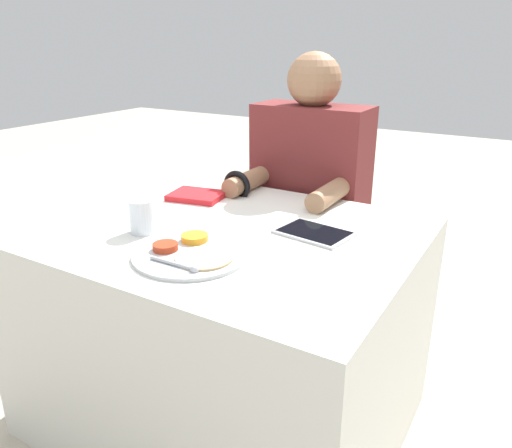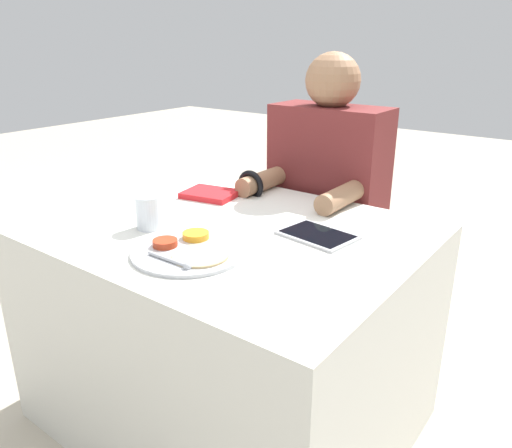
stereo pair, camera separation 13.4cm
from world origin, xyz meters
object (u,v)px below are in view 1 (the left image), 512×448
object	(u,v)px
red_notebook	(197,196)
drinking_glass	(142,216)
tablet_device	(314,233)
thali_tray	(191,253)
person_diner	(308,219)

from	to	relation	value
red_notebook	drinking_glass	bearing A→B (deg)	-79.14
red_notebook	tablet_device	distance (m)	0.51
drinking_glass	red_notebook	bearing A→B (deg)	100.86
red_notebook	thali_tray	bearing A→B (deg)	-54.52
thali_tray	person_diner	bearing A→B (deg)	91.92
thali_tray	drinking_glass	world-z (taller)	drinking_glass
thali_tray	red_notebook	bearing A→B (deg)	125.48
thali_tray	drinking_glass	bearing A→B (deg)	164.24
person_diner	thali_tray	bearing A→B (deg)	-88.08
red_notebook	person_diner	distance (m)	0.48
red_notebook	drinking_glass	size ratio (longest dim) A/B	2.06
person_diner	drinking_glass	size ratio (longest dim) A/B	12.01
thali_tray	tablet_device	size ratio (longest dim) A/B	1.35
thali_tray	red_notebook	world-z (taller)	thali_tray
thali_tray	person_diner	distance (m)	0.79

